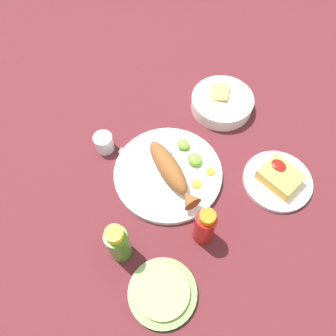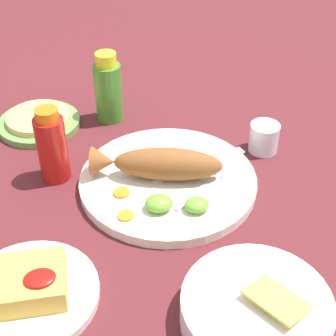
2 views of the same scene
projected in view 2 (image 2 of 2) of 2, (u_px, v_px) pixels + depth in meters
The scene contains 17 objects.
ground_plane at pixel (168, 185), 0.90m from camera, with size 4.00×4.00×0.00m, color #561E23.
main_plate at pixel (168, 181), 0.89m from camera, with size 0.31×0.31×0.02m, color white.
fried_fish at pixel (158, 164), 0.87m from camera, with size 0.23×0.11×0.06m.
fork_near at pixel (206, 163), 0.92m from camera, with size 0.18×0.07×0.00m.
fork_far at pixel (215, 178), 0.88m from camera, with size 0.15×0.13×0.00m.
carrot_slice_near at pixel (122, 193), 0.85m from camera, with size 0.03×0.03×0.00m, color orange.
carrot_slice_mid at pixel (126, 216), 0.81m from camera, with size 0.03×0.03×0.00m, color orange.
lime_wedge_main at pixel (159, 203), 0.82m from camera, with size 0.05×0.04×0.02m, color #6BB233.
lime_wedge_side at pixel (197, 205), 0.81m from camera, with size 0.04×0.03×0.02m, color #6BB233.
hot_sauce_bottle_red at pixel (52, 146), 0.88m from camera, with size 0.05×0.05×0.14m.
hot_sauce_bottle_green at pixel (108, 89), 1.03m from camera, with size 0.05×0.05×0.15m.
salt_cup at pixel (264, 139), 0.97m from camera, with size 0.06×0.06×0.06m.
side_plate_fries at pixel (29, 295), 0.70m from camera, with size 0.19×0.19×0.01m, color white.
fries_pile at pixel (26, 283), 0.69m from camera, with size 0.11×0.09×0.04m.
guacamole_bowl at pixel (256, 309), 0.66m from camera, with size 0.20×0.20×0.06m.
tortilla_plate at pixel (39, 123), 1.04m from camera, with size 0.16×0.16×0.01m, color #6B9E4C.
tortilla_stack at pixel (38, 118), 1.04m from camera, with size 0.13×0.13×0.01m, color #E0C666.
Camera 2 is at (-0.12, -0.68, 0.57)m, focal length 55.00 mm.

